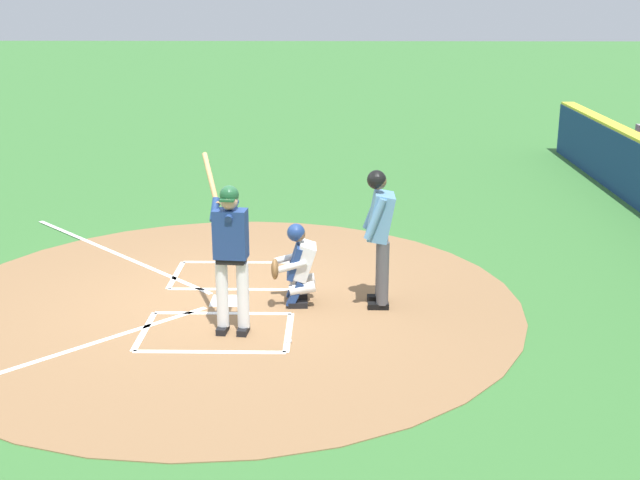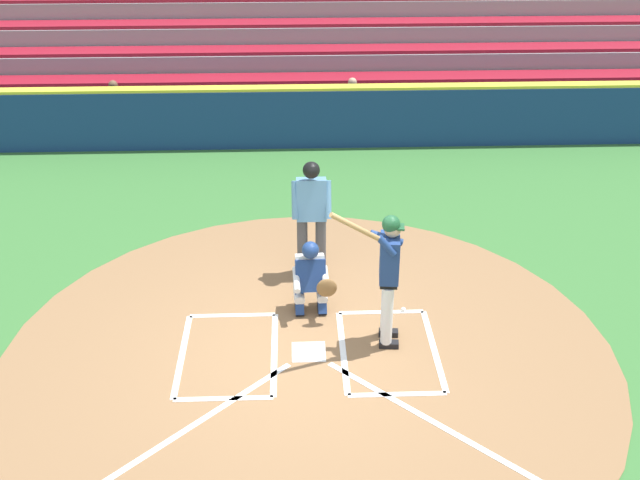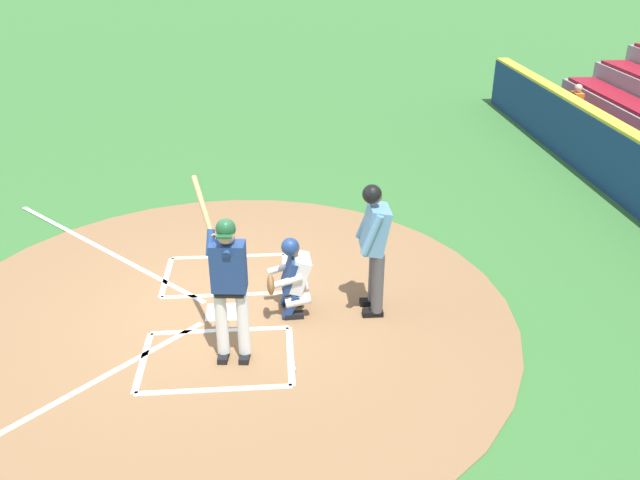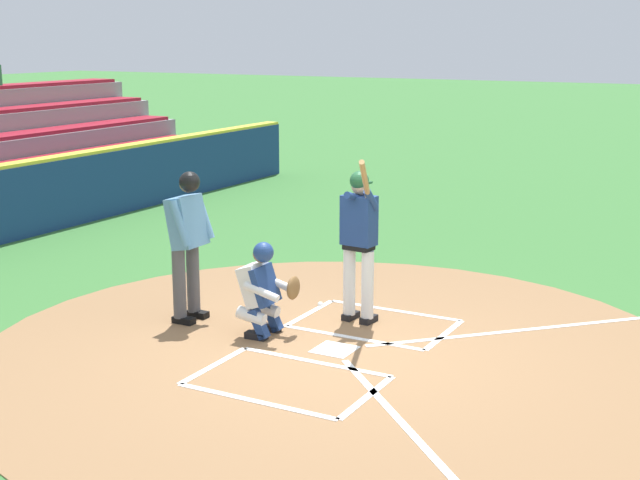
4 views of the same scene
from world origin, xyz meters
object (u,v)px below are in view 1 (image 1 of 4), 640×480
Objects in this scene: batter at (230,248)px; baseball at (289,341)px; plate_umpire at (380,229)px; catcher at (298,263)px.

batter is 1.33m from baseball.
catcher is at bearing 88.20° from plate_umpire.
catcher is at bearing -38.65° from batter.
batter is 2.07m from plate_umpire.
plate_umpire is at bearing -63.52° from batter.
baseball is (-1.27, 1.14, -1.04)m from plate_umpire.
batter is 1.14× the size of plate_umpire.
catcher is 1.42m from baseball.
batter reaches higher than baseball.
plate_umpire is (0.92, -1.85, -0.02)m from batter.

